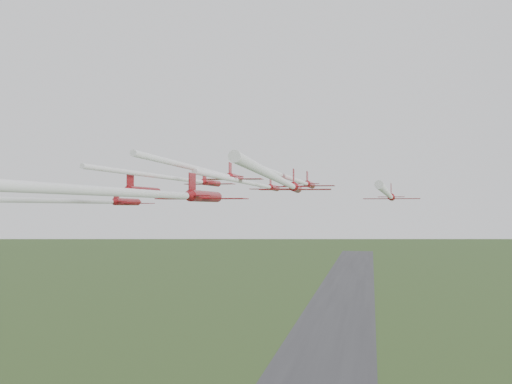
% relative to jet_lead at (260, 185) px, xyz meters
% --- Properties ---
extents(runway, '(38.00, 900.00, 0.04)m').
position_rel_jet_lead_xyz_m(runway, '(2.61, 187.33, -60.32)').
color(runway, '#38383B').
rests_on(runway, ground).
extents(jet_lead, '(9.74, 64.07, 2.92)m').
position_rel_jet_lead_xyz_m(jet_lead, '(0.00, 0.00, 0.00)').
color(jet_lead, maroon).
extents(jet_row2_left, '(8.97, 50.46, 2.68)m').
position_rel_jet_lead_xyz_m(jet_row2_left, '(-8.88, -14.26, 0.34)').
color(jet_row2_left, maroon).
extents(jet_row2_right, '(8.87, 55.09, 2.67)m').
position_rel_jet_lead_xyz_m(jet_row2_right, '(9.26, -15.63, -0.11)').
color(jet_row2_right, maroon).
extents(jet_row3_left, '(9.55, 45.64, 2.86)m').
position_rel_jet_lead_xyz_m(jet_row3_left, '(-19.79, -22.85, -3.17)').
color(jet_row3_left, maroon).
extents(jet_row3_mid, '(8.68, 46.93, 2.59)m').
position_rel_jet_lead_xyz_m(jet_row3_mid, '(-0.05, -28.29, 0.41)').
color(jet_row3_mid, maroon).
extents(jet_row3_right, '(8.21, 56.21, 2.44)m').
position_rel_jet_lead_xyz_m(jet_row3_right, '(22.15, -29.98, -2.59)').
color(jet_row3_right, maroon).
extents(jet_row4_left, '(9.64, 45.13, 2.87)m').
position_rel_jet_lead_xyz_m(jet_row4_left, '(-10.87, -38.02, -1.86)').
color(jet_row4_left, maroon).
extents(jet_row4_right, '(9.21, 52.54, 2.72)m').
position_rel_jet_lead_xyz_m(jet_row4_right, '(11.22, -41.75, -1.56)').
color(jet_row4_right, maroon).
extents(jet_trail_solo, '(9.68, 58.71, 2.90)m').
position_rel_jet_lead_xyz_m(jet_trail_solo, '(1.91, -56.85, -2.88)').
color(jet_trail_solo, maroon).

